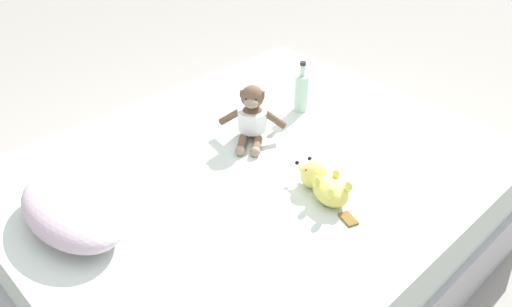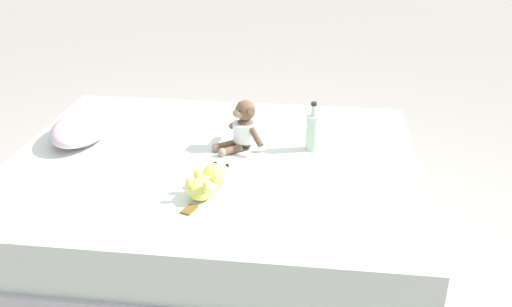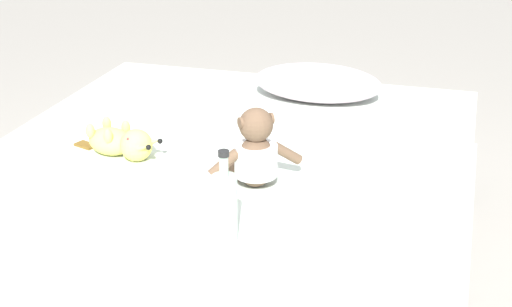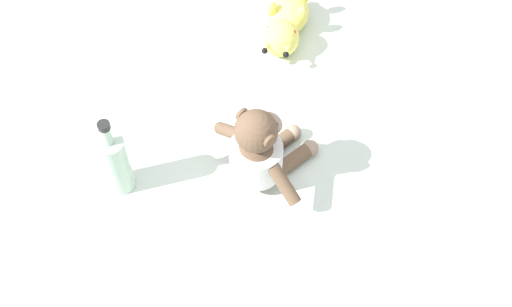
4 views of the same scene
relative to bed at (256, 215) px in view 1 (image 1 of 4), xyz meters
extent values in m
plane|color=#9E998E|center=(0.00, 0.00, -0.25)|extent=(16.00, 16.00, 0.00)
cube|color=#B2B2B7|center=(0.00, 0.00, -0.11)|extent=(1.54, 1.90, 0.29)
cube|color=silver|center=(0.00, 0.00, 0.15)|extent=(1.50, 1.85, 0.22)
ellipsoid|color=silver|center=(0.17, 0.67, 0.33)|extent=(0.49, 0.29, 0.13)
ellipsoid|color=brown|center=(0.16, -0.13, 0.34)|extent=(0.15, 0.15, 0.15)
cylinder|color=white|center=(0.16, -0.13, 0.34)|extent=(0.17, 0.17, 0.09)
sphere|color=brown|center=(0.16, -0.13, 0.45)|extent=(0.10, 0.10, 0.10)
ellipsoid|color=gray|center=(0.13, -0.10, 0.44)|extent=(0.08, 0.08, 0.04)
sphere|color=black|center=(0.12, -0.11, 0.46)|extent=(0.01, 0.01, 0.01)
sphere|color=black|center=(0.15, -0.09, 0.46)|extent=(0.01, 0.01, 0.01)
cylinder|color=brown|center=(0.12, -0.16, 0.46)|extent=(0.03, 0.03, 0.03)
cylinder|color=brown|center=(0.19, -0.10, 0.46)|extent=(0.03, 0.03, 0.03)
cylinder|color=brown|center=(0.09, -0.19, 0.35)|extent=(0.09, 0.08, 0.08)
cylinder|color=brown|center=(0.23, -0.07, 0.35)|extent=(0.09, 0.08, 0.08)
cylinder|color=brown|center=(0.08, -0.08, 0.28)|extent=(0.09, 0.10, 0.04)
cylinder|color=brown|center=(0.12, -0.04, 0.28)|extent=(0.09, 0.10, 0.04)
sphere|color=gray|center=(0.04, -0.04, 0.28)|extent=(0.04, 0.04, 0.04)
sphere|color=gray|center=(0.09, 0.00, 0.28)|extent=(0.04, 0.04, 0.04)
ellipsoid|color=#EAE066|center=(-0.34, -0.03, 0.30)|extent=(0.17, 0.14, 0.08)
sphere|color=#EAE066|center=(-0.24, -0.06, 0.31)|extent=(0.10, 0.10, 0.10)
cone|color=#EAE066|center=(-0.19, -0.04, 0.32)|extent=(0.07, 0.04, 0.05)
sphere|color=black|center=(-0.17, -0.05, 0.33)|extent=(0.02, 0.02, 0.02)
cone|color=#EAE066|center=(-0.21, -0.10, 0.32)|extent=(0.07, 0.04, 0.05)
sphere|color=black|center=(-0.18, -0.10, 0.33)|extent=(0.02, 0.02, 0.02)
sphere|color=red|center=(-0.24, -0.03, 0.34)|extent=(0.02, 0.02, 0.02)
sphere|color=red|center=(-0.25, -0.09, 0.34)|extent=(0.02, 0.02, 0.02)
ellipsoid|color=#EAE066|center=(-0.30, 0.00, 0.34)|extent=(0.03, 0.03, 0.05)
ellipsoid|color=#EAE066|center=(-0.32, -0.08, 0.34)|extent=(0.03, 0.03, 0.05)
ellipsoid|color=#EAE066|center=(-0.38, 0.02, 0.34)|extent=(0.03, 0.03, 0.05)
ellipsoid|color=#EAE066|center=(-0.40, -0.06, 0.34)|extent=(0.03, 0.03, 0.05)
cube|color=brown|center=(-0.45, 0.00, 0.27)|extent=(0.08, 0.06, 0.01)
cylinder|color=#B2D1B7|center=(0.17, -0.45, 0.35)|extent=(0.06, 0.06, 0.17)
cylinder|color=#B2D1B7|center=(0.17, -0.45, 0.46)|extent=(0.02, 0.02, 0.05)
cylinder|color=black|center=(0.17, -0.45, 0.49)|extent=(0.03, 0.03, 0.01)
camera|label=1|loc=(-1.17, 1.12, 1.41)|focal=35.71mm
camera|label=2|loc=(-2.29, -0.49, 1.41)|focal=40.00mm
camera|label=3|loc=(0.71, -2.01, 1.19)|focal=53.33mm
camera|label=4|loc=(0.98, -0.15, 1.57)|focal=45.66mm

